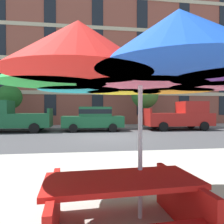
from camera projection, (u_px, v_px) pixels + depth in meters
The scene contains 11 objects.
ground_plane at pixel (109, 138), 11.86m from camera, with size 120.00×120.00×0.00m, color #424244.
sidewalk_near_patio at pixel (189, 218), 2.94m from camera, with size 56.00×9.00×0.12m, color #B2ADA3.
sidewalk_far at pixel (99, 127), 18.59m from camera, with size 56.00×3.60×0.12m, color gray.
apartment_building at pixel (94, 46), 26.58m from camera, with size 40.62×12.08×19.20m.
pickup_green at pixel (10, 117), 14.61m from camera, with size 5.10×2.12×2.20m.
sedan_green at pixel (93, 118), 15.41m from camera, with size 4.40×1.98×1.78m.
pickup_red at pixel (181, 117), 16.36m from camera, with size 5.10×2.12×2.20m.
street_tree_left at pixel (8, 97), 17.64m from camera, with size 2.16×2.06×3.66m.
street_tree_middle at pixel (144, 94), 18.68m from camera, with size 2.41×2.41×4.11m.
patio_umbrella at pixel (140, 67), 2.82m from camera, with size 3.65×3.65×2.47m.
picnic_table at pixel (122, 202), 2.50m from camera, with size 1.88×1.62×0.77m.
Camera 1 is at (-1.47, -11.75, 1.58)m, focal length 33.83 mm.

